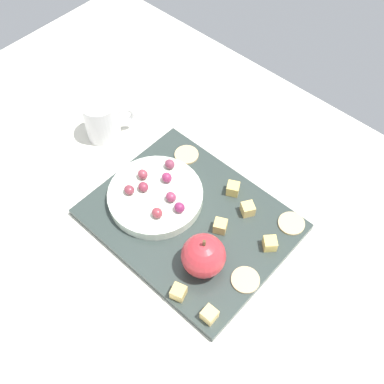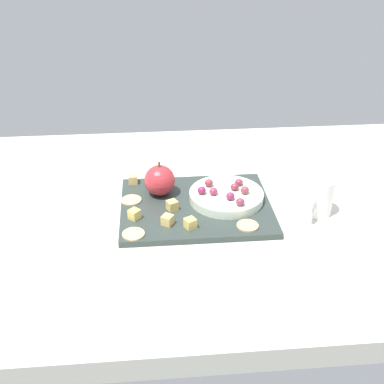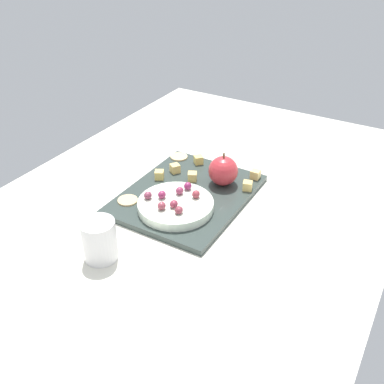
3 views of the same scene
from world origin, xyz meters
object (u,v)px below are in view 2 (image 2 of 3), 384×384
at_px(cheese_cube_4, 134,214).
at_px(grape_3, 230,196).
at_px(cheese_cube_0, 190,223).
at_px(cracker_0, 133,234).
at_px(cracker_1, 131,200).
at_px(cheese_cube_3, 157,177).
at_px(serving_dish, 226,196).
at_px(grape_4, 245,190).
at_px(platter, 196,207).
at_px(cheese_cube_2, 133,179).
at_px(grape_7, 209,183).
at_px(apple_whole, 160,180).
at_px(grape_2, 202,190).
at_px(cheese_cube_1, 172,205).
at_px(cheese_cube_5, 167,220).
at_px(grape_6, 239,182).
at_px(grape_0, 235,187).
at_px(cracker_2, 248,226).
at_px(grape_1, 240,202).
at_px(grape_5, 213,191).
at_px(cup, 318,196).

distance_m(cheese_cube_4, grape_3, 0.22).
relative_size(cheese_cube_0, cracker_0, 0.46).
bearing_deg(cracker_1, cheese_cube_3, 55.51).
relative_size(serving_dish, grape_3, 8.85).
bearing_deg(grape_3, cheese_cube_3, 138.98).
bearing_deg(grape_4, serving_dish, 166.40).
bearing_deg(cheese_cube_0, platter, 77.45).
height_order(cheese_cube_2, grape_7, grape_7).
relative_size(cheese_cube_0, grape_3, 1.11).
xyz_separation_m(serving_dish, cracker_0, (-0.21, -0.12, -0.01)).
xyz_separation_m(apple_whole, grape_2, (0.09, -0.04, -0.01)).
bearing_deg(cheese_cube_1, cheese_cube_5, -102.55).
height_order(apple_whole, grape_3, apple_whole).
distance_m(cheese_cube_3, grape_6, 0.21).
xyz_separation_m(cheese_cube_3, grape_0, (0.18, -0.10, 0.02)).
bearing_deg(grape_2, serving_dish, 2.55).
bearing_deg(cracker_2, serving_dish, 104.33).
distance_m(grape_3, grape_4, 0.04).
bearing_deg(cheese_cube_0, grape_6, 47.09).
distance_m(cheese_cube_5, cracker_2, 0.17).
bearing_deg(grape_1, cheese_cube_0, -157.76).
bearing_deg(cracker_1, grape_5, -7.05).
bearing_deg(platter, cheese_cube_0, -102.55).
relative_size(cheese_cube_2, grape_6, 1.11).
distance_m(serving_dish, cheese_cube_0, 0.14).
height_order(serving_dish, cheese_cube_1, cheese_cube_1).
bearing_deg(cheese_cube_5, apple_whole, 95.07).
relative_size(grape_5, grape_6, 1.00).
bearing_deg(cheese_cube_1, cracker_1, 153.86).
xyz_separation_m(apple_whole, cheese_cube_3, (-0.01, 0.06, -0.03)).
relative_size(grape_2, grape_7, 1.00).
relative_size(grape_5, cup, 0.21).
distance_m(cheese_cube_0, cheese_cube_5, 0.05).
relative_size(cheese_cube_0, grape_2, 1.11).
bearing_deg(platter, apple_whole, 145.65).
xyz_separation_m(cheese_cube_4, grape_0, (0.23, 0.07, 0.02)).
bearing_deg(cheese_cube_1, grape_0, 13.96).
bearing_deg(grape_7, grape_1, -57.39).
bearing_deg(cup, cracker_1, 171.12).
distance_m(cheese_cube_2, grape_2, 0.19).
xyz_separation_m(cheese_cube_3, grape_6, (0.19, -0.08, 0.02)).
bearing_deg(cracker_2, cheese_cube_2, 138.99).
xyz_separation_m(grape_1, grape_6, (0.01, 0.09, -0.00)).
relative_size(grape_0, grape_6, 1.00).
distance_m(serving_dish, apple_whole, 0.16).
distance_m(cracker_0, cracker_2, 0.24).
distance_m(platter, apple_whole, 0.11).
xyz_separation_m(cheese_cube_2, grape_6, (0.25, -0.07, 0.02)).
height_order(cheese_cube_2, grape_2, grape_2).
distance_m(grape_1, grape_7, 0.11).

